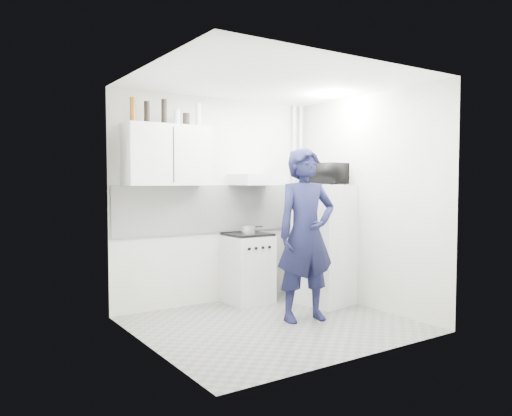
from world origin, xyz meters
TOP-DOWN VIEW (x-y plane):
  - floor at (0.00, 0.00)m, footprint 2.80×2.80m
  - ceiling at (0.00, 0.00)m, footprint 2.80×2.80m
  - wall_back at (0.00, 1.25)m, footprint 2.80×0.00m
  - wall_left at (-1.40, 0.00)m, footprint 0.00×2.60m
  - wall_right at (1.40, 0.00)m, footprint 0.00×2.60m
  - person at (0.40, -0.05)m, footprint 0.77×0.58m
  - stove at (0.30, 1.00)m, footprint 0.54×0.54m
  - fridge at (1.10, 0.41)m, footprint 0.71×0.71m
  - stove_top at (0.30, 1.00)m, footprint 0.52×0.52m
  - saucepan at (0.29, 0.95)m, footprint 0.18×0.18m
  - microwave at (1.10, 0.41)m, footprint 0.54×0.42m
  - bottle_a at (-1.16, 1.07)m, footprint 0.06×0.06m
  - bottle_b at (-0.99, 1.07)m, footprint 0.06×0.06m
  - bottle_d at (-0.78, 1.07)m, footprint 0.07×0.07m
  - canister_a at (-0.62, 1.07)m, footprint 0.07×0.07m
  - canister_b at (-0.51, 1.07)m, footprint 0.08×0.08m
  - bottle_e at (-0.35, 1.07)m, footprint 0.07×0.07m
  - upper_cabinet at (-0.75, 1.07)m, footprint 1.00×0.35m
  - range_hood at (0.45, 1.00)m, footprint 0.60×0.50m
  - backsplash at (0.00, 1.24)m, footprint 2.74×0.03m
  - pipe_a at (1.30, 1.17)m, footprint 0.05×0.05m
  - pipe_b at (1.18, 1.17)m, footprint 0.04×0.04m
  - ceiling_spot_fixture at (1.00, 0.20)m, footprint 0.10×0.10m

SIDE VIEW (x-z plane):
  - floor at x=0.00m, z-range 0.00..0.00m
  - stove at x=0.30m, z-range 0.00..0.86m
  - fridge at x=1.10m, z-range 0.00..1.50m
  - stove_top at x=0.30m, z-range 0.86..0.89m
  - saucepan at x=0.29m, z-range 0.89..0.99m
  - person at x=0.40m, z-range 0.00..1.91m
  - backsplash at x=0.00m, z-range 0.90..1.50m
  - wall_left at x=-1.40m, z-range 0.00..2.60m
  - wall_right at x=1.40m, z-range 0.00..2.60m
  - pipe_a at x=1.30m, z-range 0.00..2.60m
  - pipe_b at x=1.18m, z-range 0.00..2.60m
  - wall_back at x=0.00m, z-range -0.10..2.70m
  - range_hood at x=0.45m, z-range 1.50..1.64m
  - microwave at x=1.10m, z-range 1.50..1.78m
  - upper_cabinet at x=-0.75m, z-range 1.50..2.20m
  - canister_b at x=-0.51m, z-range 2.20..2.35m
  - canister_a at x=-0.62m, z-range 2.20..2.38m
  - bottle_b at x=-0.99m, z-range 2.20..2.45m
  - bottle_a at x=-1.16m, z-range 2.20..2.48m
  - bottle_e at x=-0.35m, z-range 2.20..2.49m
  - bottle_d at x=-0.78m, z-range 2.20..2.49m
  - ceiling_spot_fixture at x=1.00m, z-range 2.56..2.58m
  - ceiling at x=0.00m, z-range 2.60..2.60m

